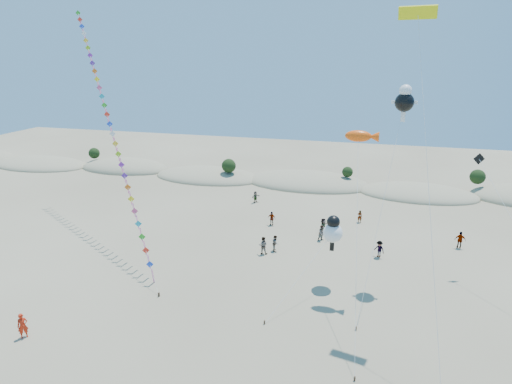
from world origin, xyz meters
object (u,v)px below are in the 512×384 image
Objects in this scene: fish_kite at (362,137)px; parafoil_kite at (418,19)px; flyer_foreground at (23,326)px; kite_train at (108,116)px.

fish_kite is 9.02m from parafoil_kite.
parafoil_kite is at bearing -22.78° from flyer_foreground.
kite_train reaches higher than parafoil_kite.
fish_kite reaches higher than flyer_foreground.
kite_train reaches higher than flyer_foreground.
parafoil_kite is at bearing -40.42° from fish_kite.
fish_kite is at bearing -14.90° from flyer_foreground.
flyer_foreground is (-24.63, -10.53, -20.13)m from parafoil_kite.
kite_train reaches higher than fish_kite.
parafoil_kite reaches higher than flyer_foreground.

